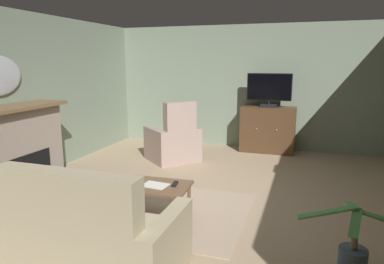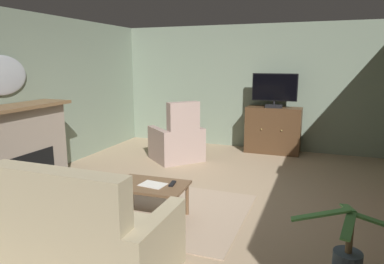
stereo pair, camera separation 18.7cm
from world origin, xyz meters
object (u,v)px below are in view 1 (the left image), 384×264
(sofa_floral, at_px, (90,240))
(tv_cabinet, at_px, (268,131))
(television, at_px, (269,89))
(potted_plant_on_hearth_side, at_px, (352,252))
(cat, at_px, (71,209))
(folded_newspaper, at_px, (155,185))
(fireplace, at_px, (18,151))
(armchair_in_far_corner, at_px, (174,142))
(coffee_table, at_px, (153,189))
(tv_remote, at_px, (175,184))

(sofa_floral, bearing_deg, tv_cabinet, 78.77)
(television, bearing_deg, potted_plant_on_hearth_side, -73.15)
(television, height_order, potted_plant_on_hearth_side, television)
(sofa_floral, distance_m, cat, 1.40)
(sofa_floral, xyz_separation_m, potted_plant_on_hearth_side, (2.22, 0.81, -0.15))
(sofa_floral, bearing_deg, folded_newspaper, 85.55)
(television, xyz_separation_m, cat, (-1.95, -3.91, -1.24))
(fireplace, distance_m, folded_newspaper, 2.33)
(sofa_floral, xyz_separation_m, armchair_in_far_corner, (-0.65, 3.70, 0.02))
(fireplace, height_order, sofa_floral, fireplace)
(potted_plant_on_hearth_side, bearing_deg, cat, 176.80)
(tv_cabinet, xyz_separation_m, armchair_in_far_corner, (-1.63, -1.25, -0.10))
(tv_cabinet, xyz_separation_m, sofa_floral, (-0.98, -4.95, -0.11))
(fireplace, relative_size, potted_plant_on_hearth_side, 2.01)
(armchair_in_far_corner, bearing_deg, tv_cabinet, 37.32)
(tv_cabinet, xyz_separation_m, cat, (-1.95, -3.96, -0.37))
(coffee_table, height_order, folded_newspaper, folded_newspaper)
(tv_remote, relative_size, potted_plant_on_hearth_side, 0.21)
(television, xyz_separation_m, sofa_floral, (-0.98, -4.90, -0.98))
(coffee_table, distance_m, tv_remote, 0.27)
(coffee_table, xyz_separation_m, tv_remote, (0.25, 0.09, 0.07))
(coffee_table, xyz_separation_m, armchair_in_far_corner, (-0.71, 2.50, -0.03))
(coffee_table, bearing_deg, tv_remote, 19.56)
(coffee_table, distance_m, potted_plant_on_hearth_side, 2.20)
(television, distance_m, cat, 4.54)
(potted_plant_on_hearth_side, xyz_separation_m, cat, (-3.18, 0.18, -0.10))
(tv_remote, height_order, armchair_in_far_corner, armchair_in_far_corner)
(television, bearing_deg, cat, -116.45)
(television, height_order, sofa_floral, television)
(tv_remote, xyz_separation_m, potted_plant_on_hearth_side, (1.91, -0.48, -0.27))
(tv_remote, bearing_deg, armchair_in_far_corner, -166.29)
(sofa_floral, xyz_separation_m, cat, (-0.96, 0.99, -0.26))
(fireplace, height_order, tv_remote, fireplace)
(cat, bearing_deg, coffee_table, 11.91)
(folded_newspaper, height_order, cat, folded_newspaper)
(armchair_in_far_corner, bearing_deg, cat, -96.54)
(tv_cabinet, distance_m, sofa_floral, 5.05)
(sofa_floral, bearing_deg, fireplace, 146.12)
(coffee_table, height_order, cat, coffee_table)
(tv_cabinet, xyz_separation_m, tv_remote, (-0.68, -3.66, -0.00))
(coffee_table, bearing_deg, television, 76.01)
(cat, bearing_deg, tv_remote, 13.43)
(fireplace, height_order, tv_cabinet, fireplace)
(tv_cabinet, bearing_deg, folded_newspaper, -103.33)
(tv_remote, bearing_deg, coffee_table, -78.40)
(fireplace, height_order, armchair_in_far_corner, fireplace)
(folded_newspaper, distance_m, armchair_in_far_corner, 2.62)
(tv_cabinet, bearing_deg, fireplace, -132.63)
(coffee_table, distance_m, armchair_in_far_corner, 2.60)
(fireplace, xyz_separation_m, folded_newspaper, (2.30, -0.28, -0.16))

